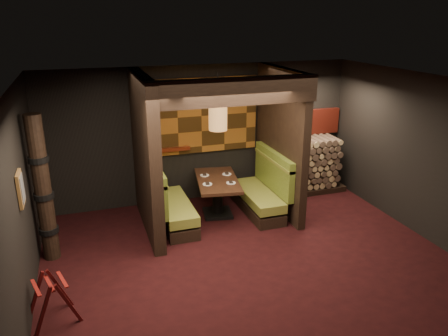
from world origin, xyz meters
TOP-DOWN VIEW (x-y plane):
  - floor at (0.00, 0.00)m, footprint 6.50×5.50m
  - ceiling at (0.00, 0.00)m, footprint 6.50×5.50m
  - wall_back at (0.00, 2.76)m, footprint 6.50×0.02m
  - wall_front at (0.00, -2.76)m, footprint 6.50×0.02m
  - wall_left at (-3.26, 0.00)m, footprint 0.02×5.50m
  - wall_right at (3.26, 0.00)m, footprint 0.02×5.50m
  - partition_left at (-1.35, 1.65)m, footprint 0.20×2.20m
  - partition_right at (1.30, 1.70)m, footprint 0.15×2.10m
  - header_beam at (-0.02, 0.70)m, footprint 2.85×0.18m
  - tapa_back_panel at (-0.02, 2.71)m, footprint 2.40×0.06m
  - tapa_side_panel at (-1.23, 1.82)m, footprint 0.04×1.85m
  - lacquer_shelf at (-0.60, 2.65)m, footprint 0.60×0.12m
  - booth_bench_left at (-0.96, 1.65)m, footprint 0.68×1.60m
  - booth_bench_right at (0.93, 1.65)m, footprint 0.68×1.60m
  - dining_table at (0.03, 1.78)m, footprint 1.00×1.54m
  - place_settings at (0.03, 1.78)m, footprint 0.70×0.74m
  - pendant_lamp at (0.03, 1.73)m, footprint 0.34×0.34m
  - framed_picture at (-3.22, 0.10)m, footprint 0.05×0.36m
  - luggage_rack at (-2.97, -0.59)m, footprint 0.73×0.60m
  - totem_column at (-3.05, 1.10)m, footprint 0.31×0.31m
  - firewood_stack at (2.29, 2.35)m, footprint 1.73×0.70m
  - mosaic_header at (2.29, 2.68)m, footprint 1.83×0.10m
  - bay_front_post at (1.39, 1.96)m, footprint 0.08×0.08m

SIDE VIEW (x-z plane):
  - floor at x=0.00m, z-range -0.02..0.00m
  - luggage_rack at x=-2.97m, z-range 0.00..0.69m
  - booth_bench_left at x=-0.96m, z-range -0.17..0.97m
  - booth_bench_right at x=0.93m, z-range -0.17..0.97m
  - dining_table at x=0.03m, z-range 0.14..0.90m
  - firewood_stack at x=2.29m, z-range 0.00..1.22m
  - place_settings at x=0.03m, z-range 0.75..0.78m
  - lacquer_shelf at x=-0.60m, z-range 1.15..1.21m
  - totem_column at x=-3.05m, z-range -0.01..2.39m
  - wall_back at x=0.00m, z-range 0.00..2.85m
  - wall_front at x=0.00m, z-range 0.00..2.85m
  - wall_left at x=-3.26m, z-range 0.00..2.85m
  - wall_right at x=3.26m, z-range 0.00..2.85m
  - partition_left at x=-1.35m, z-range 0.00..2.85m
  - partition_right at x=1.30m, z-range 0.00..2.85m
  - bay_front_post at x=1.39m, z-range 0.00..2.85m
  - mosaic_header at x=2.29m, z-range 1.22..1.78m
  - framed_picture at x=-3.22m, z-range 1.39..1.85m
  - tapa_back_panel at x=-0.02m, z-range 1.04..2.60m
  - tapa_side_panel at x=-1.23m, z-range 1.12..2.58m
  - pendant_lamp at x=0.03m, z-range 1.43..2.53m
  - header_beam at x=-0.02m, z-range 2.41..2.85m
  - ceiling at x=0.00m, z-range 2.85..2.87m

